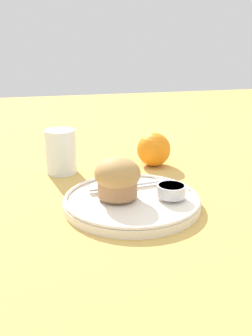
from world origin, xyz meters
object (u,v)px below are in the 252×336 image
object	(u,v)px
orange_fruit	(154,149)
juice_glass	(61,152)
butter_knife	(127,185)
muffin	(117,178)

from	to	relation	value
orange_fruit	juice_glass	world-z (taller)	juice_glass
butter_knife	muffin	bearing A→B (deg)	-128.79
butter_knife	orange_fruit	bearing A→B (deg)	51.29
muffin	juice_glass	size ratio (longest dim) A/B	0.83
muffin	orange_fruit	distance (m)	0.25
butter_knife	juice_glass	bearing A→B (deg)	118.03
butter_knife	orange_fruit	xyz separation A→B (m)	(0.11, 0.16, 0.02)
muffin	juice_glass	distance (m)	0.22
orange_fruit	butter_knife	bearing A→B (deg)	-123.99
muffin	juice_glass	xyz separation A→B (m)	(-0.08, 0.21, -0.01)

